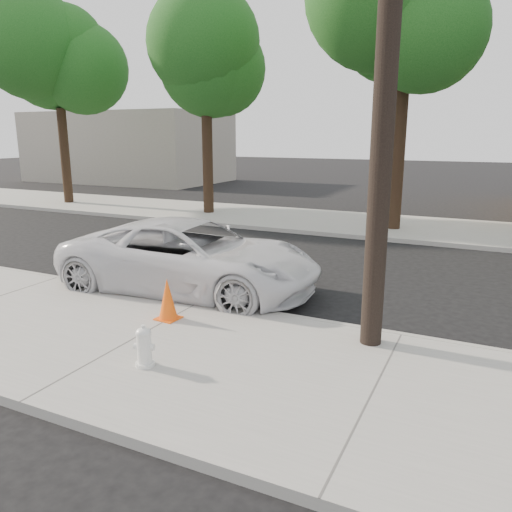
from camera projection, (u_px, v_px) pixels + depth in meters
name	position (u px, v px, depth m)	size (l,w,h in m)	color
ground	(248.00, 281.00, 12.08)	(120.00, 120.00, 0.00)	black
near_sidewalk	(132.00, 344.00, 8.29)	(90.00, 4.40, 0.15)	gray
far_sidewalk	(345.00, 223.00, 19.50)	(90.00, 5.00, 0.15)	gray
curb_near	(202.00, 304.00, 10.22)	(90.00, 0.12, 0.16)	#9E9B93
building_far	(129.00, 147.00, 37.40)	(14.00, 8.00, 5.00)	gray
utility_pole	(388.00, 45.00, 7.08)	(1.40, 0.34, 9.00)	black
tree_a	(58.00, 66.00, 23.19)	(4.65, 4.50, 9.00)	black
tree_b	(208.00, 65.00, 20.11)	(4.34, 4.20, 8.45)	black
tree_c	(413.00, 25.00, 16.18)	(4.96, 4.80, 9.55)	black
police_cruiser	(190.00, 257.00, 11.09)	(2.69, 5.83, 1.62)	silver
fire_hydrant	(144.00, 347.00, 7.28)	(0.32, 0.29, 0.59)	silver
traffic_cone	(168.00, 300.00, 9.11)	(0.43, 0.43, 0.77)	#FF580D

